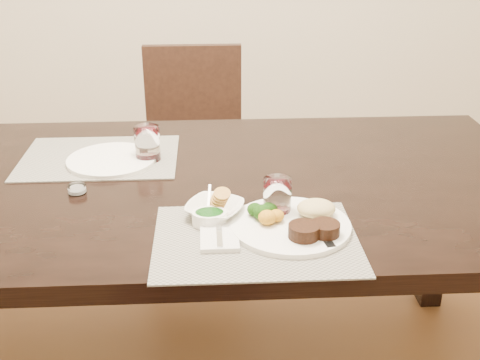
{
  "coord_description": "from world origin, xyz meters",
  "views": [
    {
      "loc": [
        0.06,
        -1.52,
        1.44
      ],
      "look_at": [
        0.14,
        -0.17,
        0.82
      ],
      "focal_mm": 45.0,
      "sensor_mm": 36.0,
      "label": 1
    }
  ],
  "objects": [
    {
      "name": "chair_far",
      "position": [
        0.0,
        0.93,
        0.5
      ],
      "size": [
        0.42,
        0.42,
        0.9
      ],
      "color": "black",
      "rests_on": "ground"
    },
    {
      "name": "wine_glass_far",
      "position": [
        -0.12,
        0.14,
        0.8
      ],
      "size": [
        0.07,
        0.07,
        0.1
      ],
      "rotation": [
        0.0,
        0.0,
        0.03
      ],
      "color": "silver",
      "rests_on": "placemat_far"
    },
    {
      "name": "wine_glass_near",
      "position": [
        0.22,
        -0.23,
        0.8
      ],
      "size": [
        0.07,
        0.07,
        0.09
      ],
      "rotation": [
        0.0,
        0.0,
        0.13
      ],
      "color": "silver",
      "rests_on": "placemat_near"
    },
    {
      "name": "far_plate",
      "position": [
        -0.22,
        0.13,
        0.76
      ],
      "size": [
        0.26,
        0.26,
        0.01
      ],
      "primitive_type": "cylinder",
      "color": "white",
      "rests_on": "placemat_far"
    },
    {
      "name": "placemat_far",
      "position": [
        -0.26,
        0.17,
        0.75
      ],
      "size": [
        0.46,
        0.34,
        0.0
      ],
      "primitive_type": "cube",
      "color": "gray",
      "rests_on": "dining_table"
    },
    {
      "name": "cracker_bowl",
      "position": [
        0.07,
        -0.23,
        0.77
      ],
      "size": [
        0.18,
        0.18,
        0.06
      ],
      "rotation": [
        0.0,
        0.0,
        -0.43
      ],
      "color": "white",
      "rests_on": "placemat_near"
    },
    {
      "name": "dinner_plate",
      "position": [
        0.26,
        -0.3,
        0.77
      ],
      "size": [
        0.28,
        0.28,
        0.05
      ],
      "rotation": [
        0.0,
        0.0,
        -0.36
      ],
      "color": "white",
      "rests_on": "placemat_near"
    },
    {
      "name": "dining_table",
      "position": [
        0.0,
        0.0,
        0.67
      ],
      "size": [
        2.0,
        1.0,
        0.75
      ],
      "color": "black",
      "rests_on": "ground"
    },
    {
      "name": "napkin_fork",
      "position": [
        0.08,
        -0.32,
        0.76
      ],
      "size": [
        0.09,
        0.15,
        0.02
      ],
      "rotation": [
        0.0,
        0.0,
        0.01
      ],
      "color": "white",
      "rests_on": "placemat_near"
    },
    {
      "name": "steak_knife",
      "position": [
        0.32,
        -0.33,
        0.76
      ],
      "size": [
        0.04,
        0.25,
        0.01
      ],
      "rotation": [
        0.0,
        0.0,
        0.17
      ],
      "color": "white",
      "rests_on": "placemat_near"
    },
    {
      "name": "sauce_ramekin",
      "position": [
        0.06,
        -0.27,
        0.77
      ],
      "size": [
        0.08,
        0.12,
        0.07
      ],
      "rotation": [
        0.0,
        0.0,
        -0.1
      ],
      "color": "white",
      "rests_on": "placemat_near"
    },
    {
      "name": "salt_cellar",
      "position": [
        -0.29,
        -0.07,
        0.76
      ],
      "size": [
        0.05,
        0.05,
        0.02
      ],
      "rotation": [
        0.0,
        0.0,
        0.19
      ],
      "color": "silver",
      "rests_on": "dining_table"
    },
    {
      "name": "placemat_near",
      "position": [
        0.16,
        -0.34,
        0.75
      ],
      "size": [
        0.46,
        0.34,
        0.0
      ],
      "primitive_type": "cube",
      "color": "gray",
      "rests_on": "dining_table"
    }
  ]
}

